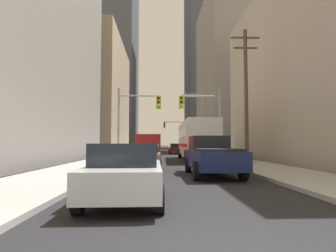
# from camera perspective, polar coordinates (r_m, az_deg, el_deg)

# --- Properties ---
(sidewalk_left) EXTENTS (3.64, 160.00, 0.15)m
(sidewalk_left) POSITION_cam_1_polar(r_m,az_deg,el_deg) (53.82, -6.65, -5.02)
(sidewalk_left) COLOR #9E9E99
(sidewalk_left) RESTS_ON ground
(sidewalk_right) EXTENTS (3.64, 160.00, 0.15)m
(sidewalk_right) POSITION_cam_1_polar(r_m,az_deg,el_deg) (53.99, 4.78, -5.02)
(sidewalk_right) COLOR #9E9E99
(sidewalk_right) RESTS_ON ground
(city_bus) EXTENTS (2.68, 11.53, 3.40)m
(city_bus) POSITION_cam_1_polar(r_m,az_deg,el_deg) (26.22, 5.56, -2.59)
(city_bus) COLOR silver
(city_bus) RESTS_ON ground
(pickup_truck_navy) EXTENTS (2.20, 5.44, 1.90)m
(pickup_truck_navy) POSITION_cam_1_polar(r_m,az_deg,el_deg) (13.90, 8.65, -5.88)
(pickup_truck_navy) COLOR #141E4C
(pickup_truck_navy) RESTS_ON ground
(cargo_van_red) EXTENTS (2.16, 5.25, 2.26)m
(cargo_van_red) POSITION_cam_1_polar(r_m,az_deg,el_deg) (24.98, -3.93, -4.03)
(cargo_van_red) COLOR maroon
(cargo_van_red) RESTS_ON ground
(sedan_silver) EXTENTS (1.95, 4.22, 1.52)m
(sedan_silver) POSITION_cam_1_polar(r_m,az_deg,el_deg) (7.66, -8.32, -9.07)
(sedan_silver) COLOR #B7BABF
(sedan_silver) RESTS_ON ground
(sedan_grey) EXTENTS (1.95, 4.23, 1.52)m
(sedan_grey) POSITION_cam_1_polar(r_m,az_deg,el_deg) (16.46, -4.75, -6.09)
(sedan_grey) COLOR slate
(sedan_grey) RESTS_ON ground
(sedan_green) EXTENTS (1.95, 4.26, 1.52)m
(sedan_green) POSITION_cam_1_polar(r_m,az_deg,el_deg) (36.97, -3.39, -4.65)
(sedan_green) COLOR #195938
(sedan_green) RESTS_ON ground
(sedan_maroon) EXTENTS (1.95, 4.21, 1.52)m
(sedan_maroon) POSITION_cam_1_polar(r_m,az_deg,el_deg) (44.15, 1.44, -4.47)
(sedan_maroon) COLOR maroon
(sedan_maroon) RESTS_ON ground
(traffic_signal_near_left) EXTENTS (3.51, 0.44, 6.00)m
(traffic_signal_near_left) POSITION_cam_1_polar(r_m,az_deg,el_deg) (23.37, -6.18, 2.68)
(traffic_signal_near_left) COLOR gray
(traffic_signal_near_left) RESTS_ON ground
(traffic_signal_near_right) EXTENTS (3.44, 0.44, 6.00)m
(traffic_signal_near_right) POSITION_cam_1_polar(r_m,az_deg,el_deg) (23.57, 6.84, 2.63)
(traffic_signal_near_right) COLOR gray
(traffic_signal_near_right) RESTS_ON ground
(traffic_signal_far_right) EXTENTS (4.26, 0.44, 6.00)m
(traffic_signal_far_right) POSITION_cam_1_polar(r_m,az_deg,el_deg) (51.69, 1.66, -0.68)
(traffic_signal_far_right) COLOR gray
(traffic_signal_far_right) RESTS_ON ground
(utility_pole_right) EXTENTS (2.20, 0.28, 10.20)m
(utility_pole_right) POSITION_cam_1_polar(r_m,az_deg,el_deg) (22.59, 15.24, 6.46)
(utility_pole_right) COLOR brown
(utility_pole_right) RESTS_ON ground
(street_lamp_right) EXTENTS (2.44, 0.32, 7.50)m
(street_lamp_right) POSITION_cam_1_polar(r_m,az_deg,el_deg) (33.72, 6.19, 1.67)
(street_lamp_right) COLOR gray
(street_lamp_right) RESTS_ON ground
(building_left_mid_office) EXTENTS (25.05, 24.10, 20.35)m
(building_left_mid_office) POSITION_cam_1_polar(r_m,az_deg,el_deg) (57.18, -21.65, 5.45)
(building_left_mid_office) COLOR tan
(building_left_mid_office) RESTS_ON ground
(building_left_far_tower) EXTENTS (15.39, 28.59, 56.73)m
(building_left_far_tower) POSITION_cam_1_polar(r_m,az_deg,el_deg) (99.76, -10.97, 12.18)
(building_left_far_tower) COLOR #4C515B
(building_left_far_tower) RESTS_ON ground
(building_right_mid_block) EXTENTS (21.58, 21.01, 28.76)m
(building_right_mid_block) POSITION_cam_1_polar(r_m,az_deg,el_deg) (58.22, 17.80, 9.43)
(building_right_mid_block) COLOR gray
(building_right_mid_block) RESTS_ON ground
(building_right_far_highrise) EXTENTS (21.60, 21.41, 68.82)m
(building_right_far_highrise) POSITION_cam_1_polar(r_m,az_deg,el_deg) (100.91, 10.15, 15.58)
(building_right_far_highrise) COLOR #4C515B
(building_right_far_highrise) RESTS_ON ground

